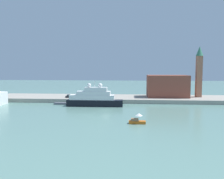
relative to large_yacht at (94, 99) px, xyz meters
name	(u,v)px	position (x,y,z in m)	size (l,w,h in m)	color
ground	(105,110)	(5.41, -8.61, -3.07)	(400.00, 400.00, 0.00)	slate
quay_dock	(111,98)	(5.41, 17.51, -2.21)	(110.00, 20.23, 1.72)	gray
large_yacht	(94,99)	(0.00, 0.00, 0.00)	(22.15, 3.76, 10.18)	black
small_motorboat	(137,120)	(16.24, -27.86, -1.99)	(4.58, 1.98, 2.89)	#C66019
work_barge	(61,103)	(-14.56, 3.41, -2.68)	(5.29, 1.88, 0.78)	#595966
harbor_building	(167,86)	(31.52, 18.80, 3.69)	(18.54, 10.79, 10.10)	brown
bell_tower	(199,69)	(45.83, 19.46, 11.40)	(3.28, 3.28, 23.32)	#9E664C
parked_car	(71,96)	(-12.61, 12.25, -0.74)	(4.54, 1.89, 1.43)	black
person_figure	(81,96)	(-8.28, 13.40, -0.51)	(0.36, 0.36, 1.83)	#334C8C
mooring_bollard	(103,98)	(2.79, 8.38, -0.92)	(0.40, 0.40, 0.87)	black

